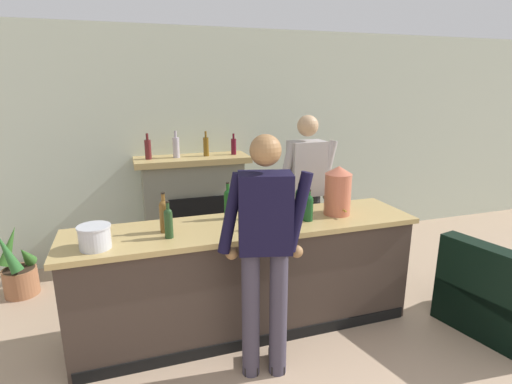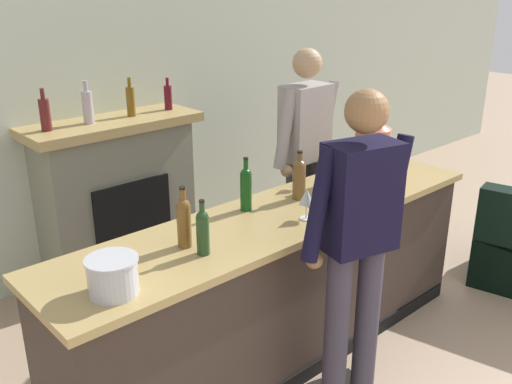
{
  "view_description": "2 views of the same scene",
  "coord_description": "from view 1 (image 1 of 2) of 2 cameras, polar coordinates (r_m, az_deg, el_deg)",
  "views": [
    {
      "loc": [
        -1.12,
        -0.41,
        2.1
      ],
      "look_at": [
        -0.02,
        2.93,
        1.15
      ],
      "focal_mm": 28.0,
      "sensor_mm": 36.0,
      "label": 1
    },
    {
      "loc": [
        -2.38,
        0.42,
        2.27
      ],
      "look_at": [
        -0.04,
        3.0,
        0.95
      ],
      "focal_mm": 40.0,
      "sensor_mm": 36.0,
      "label": 2
    }
  ],
  "objects": [
    {
      "name": "wine_bottle_port_short",
      "position": [
        3.43,
        -4.02,
        -1.54
      ],
      "size": [
        0.07,
        0.07,
        0.33
      ],
      "color": "#144A17",
      "rests_on": "bar_counter"
    },
    {
      "name": "wine_bottle_rose_blush",
      "position": [
        3.2,
        -12.99,
        -3.16
      ],
      "size": [
        0.07,
        0.07,
        0.32
      ],
      "color": "brown",
      "rests_on": "bar_counter"
    },
    {
      "name": "armchair_black",
      "position": [
        4.19,
        31.54,
        -13.2
      ],
      "size": [
        0.94,
        1.02,
        0.82
      ],
      "color": "black",
      "rests_on": "ground_plane"
    },
    {
      "name": "person_customer",
      "position": [
        2.79,
        1.28,
        -8.18
      ],
      "size": [
        0.64,
        0.37,
        1.79
      ],
      "color": "#3C3644",
      "rests_on": "ground_plane"
    },
    {
      "name": "wine_glass_by_dispenser",
      "position": [
        3.18,
        0.35,
        -3.16
      ],
      "size": [
        0.09,
        0.09,
        0.18
      ],
      "color": "silver",
      "rests_on": "bar_counter"
    },
    {
      "name": "wall_back_panel",
      "position": [
        5.09,
        -5.36,
        6.91
      ],
      "size": [
        12.0,
        0.07,
        2.75
      ],
      "color": "beige",
      "rests_on": "ground_plane"
    },
    {
      "name": "bar_counter",
      "position": [
        3.53,
        -1.37,
        -11.99
      ],
      "size": [
        2.94,
        0.69,
        0.97
      ],
      "color": "#3A2E26",
      "rests_on": "ground_plane"
    },
    {
      "name": "ice_bucket_steel",
      "position": [
        3.05,
        -22.05,
        -5.98
      ],
      "size": [
        0.23,
        0.23,
        0.17
      ],
      "color": "silver",
      "rests_on": "bar_counter"
    },
    {
      "name": "fireplace_stone",
      "position": [
        4.93,
        -8.85,
        -2.14
      ],
      "size": [
        1.33,
        0.52,
        1.58
      ],
      "color": "gray",
      "rests_on": "ground_plane"
    },
    {
      "name": "wine_bottle_merlot_tall",
      "position": [
        3.46,
        2.19,
        -1.42
      ],
      "size": [
        0.08,
        0.08,
        0.31
      ],
      "color": "brown",
      "rests_on": "bar_counter"
    },
    {
      "name": "wine_glass_mid_counter",
      "position": [
        3.29,
        5.11,
        -2.95
      ],
      "size": [
        0.07,
        0.07,
        0.15
      ],
      "color": "silver",
      "rests_on": "bar_counter"
    },
    {
      "name": "wine_bottle_chardonnay_pale",
      "position": [
        3.6,
        6.23,
        -1.08
      ],
      "size": [
        0.08,
        0.08,
        0.27
      ],
      "color": "#17441F",
      "rests_on": "bar_counter"
    },
    {
      "name": "wine_bottle_burgundy_dark",
      "position": [
        3.41,
        7.48,
        -2.06
      ],
      "size": [
        0.08,
        0.08,
        0.27
      ],
      "color": "#15441C",
      "rests_on": "bar_counter"
    },
    {
      "name": "wine_bottle_riesling_slim",
      "position": [
        3.08,
        -12.4,
        -4.16
      ],
      "size": [
        0.07,
        0.07,
        0.29
      ],
      "color": "#203D1D",
      "rests_on": "bar_counter"
    },
    {
      "name": "potted_plant_corner",
      "position": [
        4.79,
        -30.84,
        -9.66
      ],
      "size": [
        0.38,
        0.45,
        0.74
      ],
      "color": "#A06542",
      "rests_on": "ground_plane"
    },
    {
      "name": "wine_glass_front_right",
      "position": [
        3.63,
        3.37,
        -0.94
      ],
      "size": [
        0.08,
        0.08,
        0.17
      ],
      "color": "silver",
      "rests_on": "bar_counter"
    },
    {
      "name": "copper_dispenser",
      "position": [
        3.6,
        11.61,
        0.25
      ],
      "size": [
        0.24,
        0.28,
        0.44
      ],
      "color": "#BE6247",
      "rests_on": "bar_counter"
    },
    {
      "name": "person_bartender",
      "position": [
        4.12,
        7.11,
        -0.35
      ],
      "size": [
        0.66,
        0.31,
        1.81
      ],
      "color": "#393C41",
      "rests_on": "ground_plane"
    }
  ]
}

